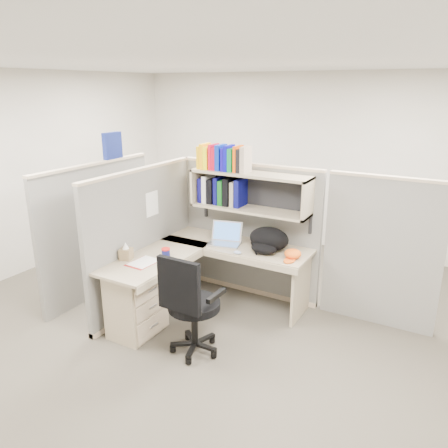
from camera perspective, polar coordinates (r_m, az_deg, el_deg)
The scene contains 14 objects.
ground at distance 4.92m, azimuth -1.67°, elevation -12.69°, with size 6.00×6.00×0.00m, color #39362C.
room_shell at distance 4.34m, azimuth -1.86°, elevation 6.12°, with size 6.00×6.00×6.00m.
cubicle at distance 5.08m, azimuth -2.66°, elevation -0.48°, with size 3.79×1.84×1.95m.
desk at distance 4.72m, azimuth -7.83°, elevation -8.26°, with size 1.74×1.75×0.73m.
laptop at distance 5.01m, azimuth 0.03°, elevation -1.33°, with size 0.36×0.36×0.26m, color #B1B1B5, non-canonical shape.
backpack at distance 4.82m, azimuth 5.61°, elevation -2.13°, with size 0.45×0.35×0.27m, color black, non-canonical shape.
orange_cap at distance 4.70m, azimuth 8.98°, elevation -3.86°, with size 0.18×0.21×0.10m, color #E15713, non-canonical shape.
snack_canister at distance 4.73m, azimuth -7.61°, elevation -3.67°, with size 0.09×0.09×0.09m.
tissue_box at distance 4.72m, azimuth -12.69°, elevation -3.44°, with size 0.12×0.12×0.19m, color olive, non-canonical shape.
mouse at distance 4.77m, azimuth 1.77°, elevation -3.73°, with size 0.09×0.06×0.03m, color #8B9DC5.
paper_cup at distance 5.15m, azimuth 1.99°, elevation -1.77°, with size 0.06×0.06×0.09m, color white.
book_stack at distance 5.10m, azimuth 5.38°, elevation -1.91°, with size 0.17×0.23×0.11m, color gray, non-canonical shape.
loose_paper at distance 4.63m, azimuth -10.42°, elevation -4.91°, with size 0.22×0.30×0.00m, color silver, non-canonical shape.
task_chair at distance 4.23m, azimuth -4.25°, elevation -12.38°, with size 0.55×0.51×1.05m.
Camera 1 is at (2.22, -3.63, 2.48)m, focal length 35.00 mm.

